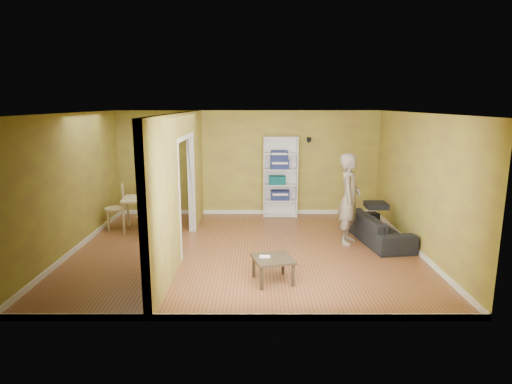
{
  "coord_description": "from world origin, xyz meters",
  "views": [
    {
      "loc": [
        0.2,
        -7.84,
        2.78
      ],
      "look_at": [
        0.2,
        0.2,
        1.1
      ],
      "focal_mm": 30.0,
      "sensor_mm": 36.0,
      "label": 1
    }
  ],
  "objects_px": {
    "sofa": "(379,224)",
    "chair_left": "(115,207)",
    "coffee_table": "(273,261)",
    "chair_near": "(148,215)",
    "dining_table": "(150,201)",
    "chair_far": "(156,203)",
    "bookshelf": "(280,176)",
    "person": "(350,191)"
  },
  "relations": [
    {
      "from": "chair_far",
      "to": "coffee_table",
      "type": "bearing_deg",
      "value": 149.37
    },
    {
      "from": "person",
      "to": "bookshelf",
      "type": "bearing_deg",
      "value": 51.23
    },
    {
      "from": "bookshelf",
      "to": "chair_near",
      "type": "distance_m",
      "value": 3.43
    },
    {
      "from": "dining_table",
      "to": "chair_near",
      "type": "xyz_separation_m",
      "value": [
        0.1,
        -0.62,
        -0.16
      ]
    },
    {
      "from": "coffee_table",
      "to": "chair_far",
      "type": "distance_m",
      "value": 4.33
    },
    {
      "from": "chair_far",
      "to": "chair_near",
      "type": "bearing_deg",
      "value": 116.59
    },
    {
      "from": "dining_table",
      "to": "chair_far",
      "type": "bearing_deg",
      "value": 88.81
    },
    {
      "from": "dining_table",
      "to": "chair_left",
      "type": "height_order",
      "value": "chair_left"
    },
    {
      "from": "chair_left",
      "to": "chair_near",
      "type": "xyz_separation_m",
      "value": [
        0.87,
        -0.59,
        -0.02
      ]
    },
    {
      "from": "person",
      "to": "dining_table",
      "type": "distance_m",
      "value": 4.35
    },
    {
      "from": "sofa",
      "to": "person",
      "type": "relative_size",
      "value": 0.9
    },
    {
      "from": "dining_table",
      "to": "chair_near",
      "type": "bearing_deg",
      "value": -80.6
    },
    {
      "from": "sofa",
      "to": "chair_left",
      "type": "xyz_separation_m",
      "value": [
        -5.63,
        0.84,
        0.14
      ]
    },
    {
      "from": "person",
      "to": "chair_left",
      "type": "height_order",
      "value": "person"
    },
    {
      "from": "person",
      "to": "bookshelf",
      "type": "xyz_separation_m",
      "value": [
        -1.26,
        2.17,
        -0.08
      ]
    },
    {
      "from": "person",
      "to": "chair_far",
      "type": "relative_size",
      "value": 2.27
    },
    {
      "from": "person",
      "to": "dining_table",
      "type": "height_order",
      "value": "person"
    },
    {
      "from": "coffee_table",
      "to": "chair_near",
      "type": "relative_size",
      "value": 0.62
    },
    {
      "from": "chair_left",
      "to": "dining_table",
      "type": "bearing_deg",
      "value": 76.18
    },
    {
      "from": "chair_near",
      "to": "chair_far",
      "type": "xyz_separation_m",
      "value": [
        -0.09,
        1.18,
        -0.01
      ]
    },
    {
      "from": "bookshelf",
      "to": "chair_left",
      "type": "height_order",
      "value": "bookshelf"
    },
    {
      "from": "chair_left",
      "to": "sofa",
      "type": "bearing_deg",
      "value": 65.78
    },
    {
      "from": "dining_table",
      "to": "chair_near",
      "type": "relative_size",
      "value": 1.2
    },
    {
      "from": "sofa",
      "to": "bookshelf",
      "type": "distance_m",
      "value": 2.88
    },
    {
      "from": "person",
      "to": "chair_far",
      "type": "xyz_separation_m",
      "value": [
        -4.21,
        1.53,
        -0.6
      ]
    },
    {
      "from": "dining_table",
      "to": "chair_far",
      "type": "relative_size",
      "value": 1.24
    },
    {
      "from": "person",
      "to": "bookshelf",
      "type": "height_order",
      "value": "person"
    },
    {
      "from": "dining_table",
      "to": "chair_left",
      "type": "distance_m",
      "value": 0.78
    },
    {
      "from": "coffee_table",
      "to": "bookshelf",
      "type": "bearing_deg",
      "value": 85.33
    },
    {
      "from": "dining_table",
      "to": "chair_left",
      "type": "relative_size",
      "value": 1.15
    },
    {
      "from": "coffee_table",
      "to": "dining_table",
      "type": "distance_m",
      "value": 3.92
    },
    {
      "from": "chair_left",
      "to": "person",
      "type": "bearing_deg",
      "value": 63.58
    },
    {
      "from": "sofa",
      "to": "coffee_table",
      "type": "xyz_separation_m",
      "value": [
        -2.23,
        -2.02,
        -0.03
      ]
    },
    {
      "from": "person",
      "to": "chair_far",
      "type": "height_order",
      "value": "person"
    },
    {
      "from": "sofa",
      "to": "chair_left",
      "type": "distance_m",
      "value": 5.69
    },
    {
      "from": "person",
      "to": "coffee_table",
      "type": "xyz_separation_m",
      "value": [
        -1.59,
        -1.92,
        -0.73
      ]
    },
    {
      "from": "sofa",
      "to": "dining_table",
      "type": "bearing_deg",
      "value": 71.41
    },
    {
      "from": "chair_left",
      "to": "chair_far",
      "type": "distance_m",
      "value": 0.98
    },
    {
      "from": "sofa",
      "to": "dining_table",
      "type": "relative_size",
      "value": 1.65
    },
    {
      "from": "bookshelf",
      "to": "chair_left",
      "type": "bearing_deg",
      "value": -161.76
    },
    {
      "from": "coffee_table",
      "to": "dining_table",
      "type": "height_order",
      "value": "dining_table"
    },
    {
      "from": "chair_near",
      "to": "person",
      "type": "bearing_deg",
      "value": -15.47
    }
  ]
}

